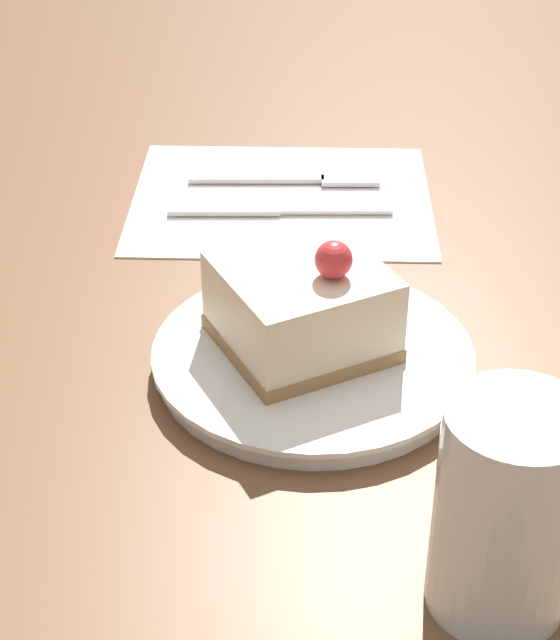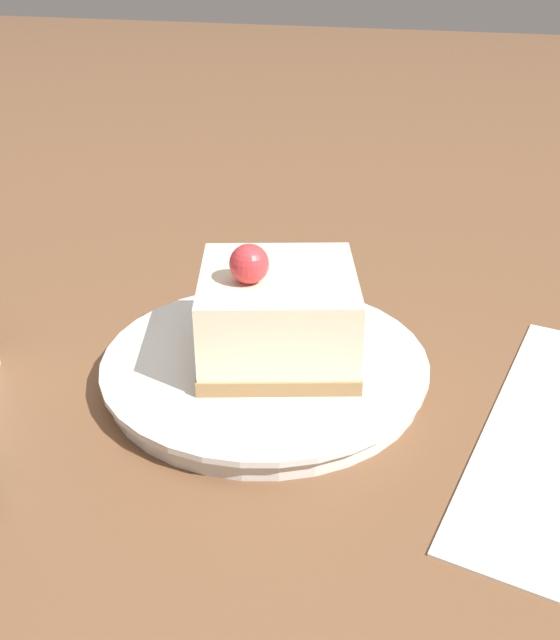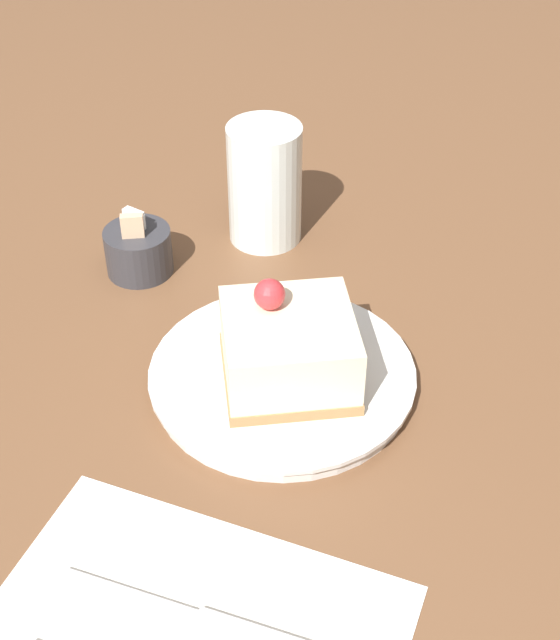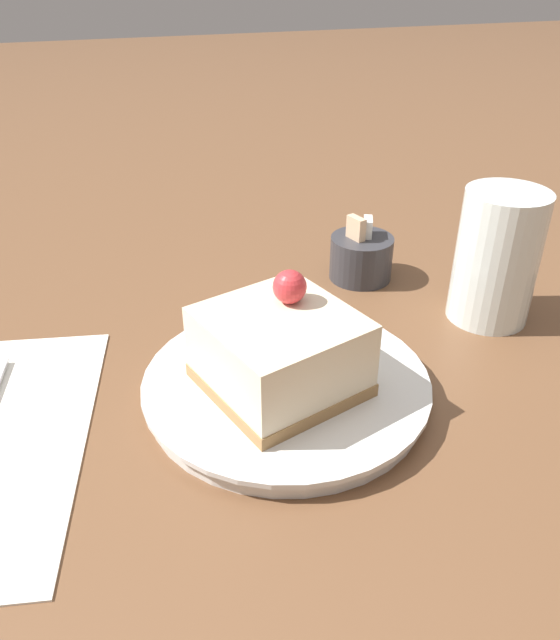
{
  "view_description": "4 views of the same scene",
  "coord_description": "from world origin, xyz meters",
  "px_view_note": "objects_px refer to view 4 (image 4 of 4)",
  "views": [
    {
      "loc": [
        0.58,
        -0.11,
        0.41
      ],
      "look_at": [
        0.02,
        -0.02,
        0.04
      ],
      "focal_mm": 60.0,
      "sensor_mm": 36.0,
      "label": 1
    },
    {
      "loc": [
        -0.1,
        0.37,
        0.26
      ],
      "look_at": [
        0.01,
        -0.01,
        0.04
      ],
      "focal_mm": 40.0,
      "sensor_mm": 36.0,
      "label": 2
    },
    {
      "loc": [
        -0.49,
        -0.1,
        0.49
      ],
      "look_at": [
        0.04,
        0.01,
        0.05
      ],
      "focal_mm": 50.0,
      "sensor_mm": 36.0,
      "label": 3
    },
    {
      "loc": [
        -0.09,
        -0.35,
        0.29
      ],
      "look_at": [
        0.02,
        0.0,
        0.06
      ],
      "focal_mm": 35.0,
      "sensor_mm": 36.0,
      "label": 4
    }
  ],
  "objects_px": {
    "plate": "(287,386)",
    "cake_slice": "(280,350)",
    "sugar_bowl": "(361,257)",
    "drinking_glass": "(497,257)"
  },
  "relations": [
    {
      "from": "plate",
      "to": "sugar_bowl",
      "type": "relative_size",
      "value": 3.24
    },
    {
      "from": "sugar_bowl",
      "to": "drinking_glass",
      "type": "distance_m",
      "value": 0.13
    },
    {
      "from": "plate",
      "to": "cake_slice",
      "type": "distance_m",
      "value": 0.04
    },
    {
      "from": "sugar_bowl",
      "to": "drinking_glass",
      "type": "height_order",
      "value": "drinking_glass"
    },
    {
      "from": "cake_slice",
      "to": "drinking_glass",
      "type": "distance_m",
      "value": 0.22
    },
    {
      "from": "plate",
      "to": "sugar_bowl",
      "type": "xyz_separation_m",
      "value": [
        0.13,
        0.16,
        0.01
      ]
    },
    {
      "from": "drinking_glass",
      "to": "sugar_bowl",
      "type": "bearing_deg",
      "value": 127.37
    },
    {
      "from": "plate",
      "to": "sugar_bowl",
      "type": "bearing_deg",
      "value": 51.32
    },
    {
      "from": "cake_slice",
      "to": "sugar_bowl",
      "type": "height_order",
      "value": "cake_slice"
    },
    {
      "from": "sugar_bowl",
      "to": "plate",
      "type": "bearing_deg",
      "value": -128.68
    }
  ]
}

